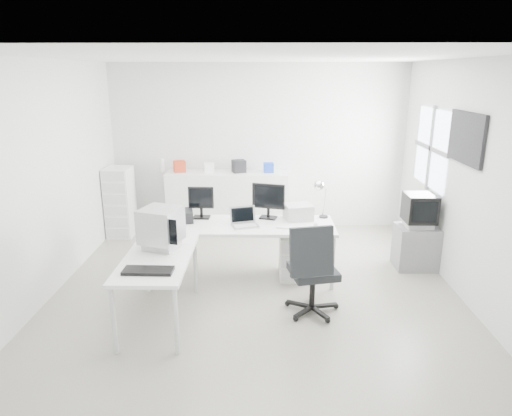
{
  "coord_description": "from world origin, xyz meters",
  "views": [
    {
      "loc": [
        0.09,
        -5.29,
        2.64
      ],
      "look_at": [
        0.0,
        0.2,
        1.0
      ],
      "focal_mm": 32.0,
      "sensor_mm": 36.0,
      "label": 1
    }
  ],
  "objects_px": {
    "drawer_pedestal": "(294,255)",
    "crt_monitor": "(161,230)",
    "laptop": "(245,218)",
    "laser_printer": "(298,212)",
    "lcd_monitor_large": "(268,202)",
    "main_desk": "(242,251)",
    "side_desk": "(159,288)",
    "office_chair": "(313,267)",
    "filing_cabinet": "(120,202)",
    "sideboard": "(228,201)",
    "lcd_monitor_small": "(201,203)",
    "crt_tv": "(419,211)",
    "inkjet_printer": "(177,216)",
    "tv_cabinet": "(416,247)"
  },
  "relations": [
    {
      "from": "drawer_pedestal",
      "to": "crt_monitor",
      "type": "distance_m",
      "value": 1.91
    },
    {
      "from": "laptop",
      "to": "laser_printer",
      "type": "height_order",
      "value": "laptop"
    },
    {
      "from": "lcd_monitor_large",
      "to": "laptop",
      "type": "xyz_separation_m",
      "value": [
        -0.3,
        -0.35,
        -0.11
      ]
    },
    {
      "from": "drawer_pedestal",
      "to": "lcd_monitor_large",
      "type": "bearing_deg",
      "value": 150.26
    },
    {
      "from": "main_desk",
      "to": "side_desk",
      "type": "xyz_separation_m",
      "value": [
        -0.85,
        -1.1,
        0.0
      ]
    },
    {
      "from": "office_chair",
      "to": "filing_cabinet",
      "type": "bearing_deg",
      "value": 126.91
    },
    {
      "from": "lcd_monitor_large",
      "to": "sideboard",
      "type": "bearing_deg",
      "value": 127.58
    },
    {
      "from": "side_desk",
      "to": "crt_monitor",
      "type": "xyz_separation_m",
      "value": [
        0.0,
        0.25,
        0.59
      ]
    },
    {
      "from": "laser_printer",
      "to": "filing_cabinet",
      "type": "distance_m",
      "value": 3.18
    },
    {
      "from": "drawer_pedestal",
      "to": "filing_cabinet",
      "type": "xyz_separation_m",
      "value": [
        -2.79,
        1.57,
        0.28
      ]
    },
    {
      "from": "lcd_monitor_small",
      "to": "lcd_monitor_large",
      "type": "bearing_deg",
      "value": 1.87
    },
    {
      "from": "lcd_monitor_small",
      "to": "crt_tv",
      "type": "bearing_deg",
      "value": 4.08
    },
    {
      "from": "main_desk",
      "to": "sideboard",
      "type": "xyz_separation_m",
      "value": [
        -0.33,
        1.93,
        0.14
      ]
    },
    {
      "from": "main_desk",
      "to": "lcd_monitor_large",
      "type": "height_order",
      "value": "lcd_monitor_large"
    },
    {
      "from": "inkjet_printer",
      "to": "lcd_monitor_large",
      "type": "relative_size",
      "value": 0.88
    },
    {
      "from": "tv_cabinet",
      "to": "sideboard",
      "type": "bearing_deg",
      "value": 150.24
    },
    {
      "from": "side_desk",
      "to": "lcd_monitor_small",
      "type": "height_order",
      "value": "lcd_monitor_small"
    },
    {
      "from": "side_desk",
      "to": "crt_monitor",
      "type": "relative_size",
      "value": 3.32
    },
    {
      "from": "drawer_pedestal",
      "to": "laptop",
      "type": "relative_size",
      "value": 1.66
    },
    {
      "from": "laser_printer",
      "to": "crt_tv",
      "type": "height_order",
      "value": "crt_tv"
    },
    {
      "from": "inkjet_printer",
      "to": "office_chair",
      "type": "relative_size",
      "value": 0.37
    },
    {
      "from": "inkjet_printer",
      "to": "laptop",
      "type": "bearing_deg",
      "value": -23.98
    },
    {
      "from": "crt_tv",
      "to": "drawer_pedestal",
      "type": "bearing_deg",
      "value": -169.58
    },
    {
      "from": "drawer_pedestal",
      "to": "office_chair",
      "type": "xyz_separation_m",
      "value": [
        0.14,
        -0.95,
        0.25
      ]
    },
    {
      "from": "drawer_pedestal",
      "to": "sideboard",
      "type": "height_order",
      "value": "sideboard"
    },
    {
      "from": "lcd_monitor_large",
      "to": "filing_cabinet",
      "type": "distance_m",
      "value": 2.83
    },
    {
      "from": "inkjet_printer",
      "to": "main_desk",
      "type": "bearing_deg",
      "value": -18.16
    },
    {
      "from": "inkjet_printer",
      "to": "laptop",
      "type": "distance_m",
      "value": 0.92
    },
    {
      "from": "drawer_pedestal",
      "to": "sideboard",
      "type": "xyz_separation_m",
      "value": [
        -1.03,
        1.88,
        0.21
      ]
    },
    {
      "from": "inkjet_printer",
      "to": "lcd_monitor_large",
      "type": "xyz_separation_m",
      "value": [
        1.2,
        0.15,
        0.16
      ]
    },
    {
      "from": "laptop",
      "to": "drawer_pedestal",
      "type": "bearing_deg",
      "value": -4.04
    },
    {
      "from": "tv_cabinet",
      "to": "filing_cabinet",
      "type": "distance_m",
      "value": 4.68
    },
    {
      "from": "crt_tv",
      "to": "filing_cabinet",
      "type": "bearing_deg",
      "value": 164.36
    },
    {
      "from": "lcd_monitor_small",
      "to": "tv_cabinet",
      "type": "distance_m",
      "value": 3.04
    },
    {
      "from": "side_desk",
      "to": "office_chair",
      "type": "height_order",
      "value": "office_chair"
    },
    {
      "from": "tv_cabinet",
      "to": "main_desk",
      "type": "bearing_deg",
      "value": -171.4
    },
    {
      "from": "lcd_monitor_large",
      "to": "crt_monitor",
      "type": "relative_size",
      "value": 1.09
    },
    {
      "from": "side_desk",
      "to": "laptop",
      "type": "relative_size",
      "value": 3.87
    },
    {
      "from": "lcd_monitor_large",
      "to": "office_chair",
      "type": "relative_size",
      "value": 0.42
    },
    {
      "from": "drawer_pedestal",
      "to": "laser_printer",
      "type": "height_order",
      "value": "laser_printer"
    },
    {
      "from": "laptop",
      "to": "crt_monitor",
      "type": "xyz_separation_m",
      "value": [
        -0.9,
        -0.75,
        0.09
      ]
    },
    {
      "from": "sideboard",
      "to": "filing_cabinet",
      "type": "relative_size",
      "value": 1.77
    },
    {
      "from": "laptop",
      "to": "crt_tv",
      "type": "xyz_separation_m",
      "value": [
        2.36,
        0.46,
        -0.04
      ]
    },
    {
      "from": "laptop",
      "to": "tv_cabinet",
      "type": "bearing_deg",
      "value": -5.9
    },
    {
      "from": "laser_printer",
      "to": "crt_monitor",
      "type": "height_order",
      "value": "crt_monitor"
    },
    {
      "from": "side_desk",
      "to": "inkjet_printer",
      "type": "height_order",
      "value": "inkjet_printer"
    },
    {
      "from": "inkjet_printer",
      "to": "office_chair",
      "type": "xyz_separation_m",
      "value": [
        1.69,
        -1.0,
        -0.27
      ]
    },
    {
      "from": "drawer_pedestal",
      "to": "crt_monitor",
      "type": "xyz_separation_m",
      "value": [
        -1.55,
        -0.9,
        0.66
      ]
    },
    {
      "from": "main_desk",
      "to": "office_chair",
      "type": "distance_m",
      "value": 1.25
    },
    {
      "from": "lcd_monitor_large",
      "to": "lcd_monitor_small",
      "type": "bearing_deg",
      "value": -164.42
    }
  ]
}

